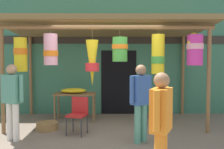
{
  "coord_description": "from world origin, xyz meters",
  "views": [
    {
      "loc": [
        0.06,
        -5.57,
        1.67
      ],
      "look_at": [
        0.12,
        0.79,
        1.32
      ],
      "focal_mm": 39.59,
      "sensor_mm": 36.0,
      "label": 1
    }
  ],
  "objects_px": {
    "display_table": "(75,97)",
    "flower_heap_on_table": "(74,91)",
    "wicker_basket_by_table": "(47,126)",
    "folding_chair": "(78,112)",
    "customer_foreground": "(161,121)",
    "shopper_by_bananas": "(12,96)",
    "passerby_at_right": "(141,97)"
  },
  "relations": [
    {
      "from": "folding_chair",
      "to": "wicker_basket_by_table",
      "type": "xyz_separation_m",
      "value": [
        -0.8,
        0.33,
        -0.41
      ]
    },
    {
      "from": "folding_chair",
      "to": "wicker_basket_by_table",
      "type": "bearing_deg",
      "value": 157.83
    },
    {
      "from": "folding_chair",
      "to": "customer_foreground",
      "type": "distance_m",
      "value": 2.82
    },
    {
      "from": "folding_chair",
      "to": "wicker_basket_by_table",
      "type": "height_order",
      "value": "folding_chair"
    },
    {
      "from": "customer_foreground",
      "to": "shopper_by_bananas",
      "type": "height_order",
      "value": "shopper_by_bananas"
    },
    {
      "from": "wicker_basket_by_table",
      "to": "folding_chair",
      "type": "bearing_deg",
      "value": -22.17
    },
    {
      "from": "folding_chair",
      "to": "customer_foreground",
      "type": "bearing_deg",
      "value": -59.9
    },
    {
      "from": "display_table",
      "to": "folding_chair",
      "type": "xyz_separation_m",
      "value": [
        0.25,
        -1.28,
        -0.17
      ]
    },
    {
      "from": "flower_heap_on_table",
      "to": "shopper_by_bananas",
      "type": "relative_size",
      "value": 0.45
    },
    {
      "from": "wicker_basket_by_table",
      "to": "customer_foreground",
      "type": "bearing_deg",
      "value": -51.22
    },
    {
      "from": "display_table",
      "to": "flower_heap_on_table",
      "type": "height_order",
      "value": "flower_heap_on_table"
    },
    {
      "from": "flower_heap_on_table",
      "to": "display_table",
      "type": "bearing_deg",
      "value": -50.18
    },
    {
      "from": "display_table",
      "to": "shopper_by_bananas",
      "type": "height_order",
      "value": "shopper_by_bananas"
    },
    {
      "from": "flower_heap_on_table",
      "to": "wicker_basket_by_table",
      "type": "distance_m",
      "value": 1.35
    },
    {
      "from": "display_table",
      "to": "customer_foreground",
      "type": "xyz_separation_m",
      "value": [
        1.65,
        -3.7,
        0.22
      ]
    },
    {
      "from": "display_table",
      "to": "wicker_basket_by_table",
      "type": "bearing_deg",
      "value": -120.04
    },
    {
      "from": "flower_heap_on_table",
      "to": "folding_chair",
      "type": "height_order",
      "value": "flower_heap_on_table"
    },
    {
      "from": "display_table",
      "to": "customer_foreground",
      "type": "relative_size",
      "value": 0.75
    },
    {
      "from": "customer_foreground",
      "to": "shopper_by_bananas",
      "type": "distance_m",
      "value": 3.34
    },
    {
      "from": "flower_heap_on_table",
      "to": "wicker_basket_by_table",
      "type": "relative_size",
      "value": 1.39
    },
    {
      "from": "display_table",
      "to": "customer_foreground",
      "type": "bearing_deg",
      "value": -65.98
    },
    {
      "from": "folding_chair",
      "to": "flower_heap_on_table",
      "type": "bearing_deg",
      "value": 102.12
    },
    {
      "from": "flower_heap_on_table",
      "to": "passerby_at_right",
      "type": "distance_m",
      "value": 2.56
    },
    {
      "from": "folding_chair",
      "to": "customer_foreground",
      "type": "xyz_separation_m",
      "value": [
        1.4,
        -2.41,
        0.39
      ]
    },
    {
      "from": "shopper_by_bananas",
      "to": "passerby_at_right",
      "type": "distance_m",
      "value": 2.67
    },
    {
      "from": "folding_chair",
      "to": "wicker_basket_by_table",
      "type": "distance_m",
      "value": 0.96
    },
    {
      "from": "display_table",
      "to": "wicker_basket_by_table",
      "type": "distance_m",
      "value": 1.25
    },
    {
      "from": "display_table",
      "to": "flower_heap_on_table",
      "type": "relative_size",
      "value": 1.6
    },
    {
      "from": "display_table",
      "to": "wicker_basket_by_table",
      "type": "height_order",
      "value": "display_table"
    },
    {
      "from": "customer_foreground",
      "to": "shopper_by_bananas",
      "type": "bearing_deg",
      "value": 144.37
    },
    {
      "from": "display_table",
      "to": "flower_heap_on_table",
      "type": "bearing_deg",
      "value": 129.82
    },
    {
      "from": "wicker_basket_by_table",
      "to": "passerby_at_right",
      "type": "relative_size",
      "value": 0.32
    }
  ]
}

